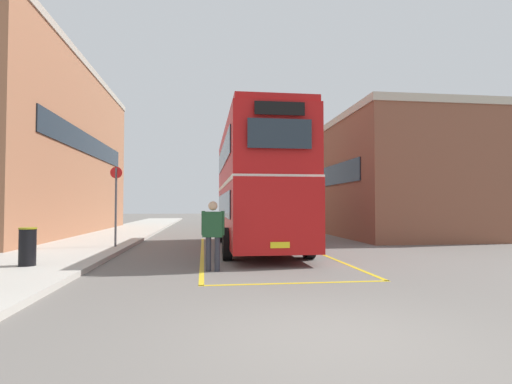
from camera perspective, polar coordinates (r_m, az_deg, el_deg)
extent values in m
plane|color=#66605B|center=(19.49, -2.52, -6.89)|extent=(135.60, 135.60, 0.00)
cube|color=#B2ADA3|center=(22.36, -19.98, -5.96)|extent=(4.00, 57.60, 0.14)
cube|color=#9E6647|center=(25.55, -29.49, 4.92)|extent=(6.31, 18.95, 9.25)
cube|color=#19232D|center=(24.58, -22.54, 6.17)|extent=(0.06, 14.40, 1.10)
cube|color=#A89E8E|center=(26.54, -29.30, 15.29)|extent=(6.43, 19.07, 0.36)
cube|color=brown|center=(24.76, 17.75, 1.38)|extent=(6.69, 12.67, 6.16)
cube|color=#19232D|center=(23.56, 10.27, 2.23)|extent=(0.06, 9.63, 1.10)
cube|color=#BCB29E|center=(25.16, 17.67, 8.81)|extent=(6.81, 12.79, 0.36)
cylinder|color=black|center=(18.55, -5.22, -5.59)|extent=(0.29, 1.00, 1.00)
cylinder|color=black|center=(18.83, 2.66, -5.54)|extent=(0.29, 1.00, 1.00)
cylinder|color=black|center=(12.43, -4.12, -7.37)|extent=(0.29, 1.00, 1.00)
cylinder|color=black|center=(12.84, 7.51, -7.18)|extent=(0.29, 1.00, 1.00)
cube|color=#B71414|center=(15.56, -0.03, -2.97)|extent=(2.54, 9.92, 2.10)
cube|color=#B71414|center=(15.66, -0.03, 4.73)|extent=(2.54, 9.73, 2.10)
cube|color=#B71414|center=(15.84, -0.03, 8.87)|extent=(2.44, 9.63, 0.20)
cube|color=white|center=(15.58, -0.03, 0.90)|extent=(2.57, 9.83, 0.14)
cube|color=#232D38|center=(15.44, -4.70, -1.86)|extent=(0.07, 8.13, 0.84)
cube|color=#232D38|center=(15.57, -4.68, 5.15)|extent=(0.07, 8.13, 0.84)
cube|color=#232D38|center=(15.77, 4.54, -1.86)|extent=(0.07, 8.13, 0.84)
cube|color=#232D38|center=(15.89, 4.52, 5.01)|extent=(0.07, 8.13, 0.84)
cube|color=#232D38|center=(10.82, 3.41, 8.31)|extent=(1.74, 0.05, 0.80)
cube|color=black|center=(10.96, 3.40, 11.81)|extent=(1.37, 0.05, 0.36)
cube|color=#232D38|center=(20.50, -1.82, -1.61)|extent=(1.99, 0.05, 1.00)
cube|color=yellow|center=(10.69, 3.44, -7.55)|extent=(0.52, 0.03, 0.16)
cylinder|color=black|center=(39.25, -1.28, -3.75)|extent=(0.29, 0.93, 0.92)
cylinder|color=black|center=(39.66, 2.38, -3.73)|extent=(0.29, 0.93, 0.92)
cylinder|color=black|center=(33.75, -0.04, -4.04)|extent=(0.29, 0.93, 0.92)
cylinder|color=black|center=(34.23, 4.19, -4.00)|extent=(0.29, 0.93, 0.92)
cube|color=navy|center=(36.68, 1.27, -2.09)|extent=(2.73, 9.32, 2.60)
cube|color=silver|center=(36.70, 1.26, 0.03)|extent=(2.57, 8.94, 0.12)
cube|color=#232D38|center=(36.48, -0.68, -1.54)|extent=(0.24, 7.40, 0.96)
cube|color=#232D38|center=(36.92, 3.18, -1.55)|extent=(0.24, 7.40, 0.96)
cube|color=#232D38|center=(41.26, 0.14, -1.66)|extent=(1.97, 0.10, 1.10)
cylinder|color=#2D2D38|center=(10.37, -5.54, -8.81)|extent=(0.14, 0.14, 0.87)
cylinder|color=#2D2D38|center=(10.41, -6.79, -8.77)|extent=(0.14, 0.14, 0.87)
cube|color=#1E4728|center=(10.32, -6.15, -4.60)|extent=(0.54, 0.32, 0.65)
cylinder|color=#1E4728|center=(10.28, -4.76, -4.43)|extent=(0.09, 0.09, 0.62)
cylinder|color=#1E4728|center=(10.37, -7.52, -4.40)|extent=(0.09, 0.09, 0.62)
sphere|color=tan|center=(10.29, -6.16, -1.97)|extent=(0.24, 0.24, 0.24)
cylinder|color=black|center=(11.84, -29.76, -6.86)|extent=(0.41, 0.41, 0.93)
cylinder|color=olive|center=(11.80, -29.72, -4.51)|extent=(0.43, 0.43, 0.04)
cylinder|color=#4C4C51|center=(15.98, -19.33, -2.03)|extent=(0.08, 0.08, 2.97)
cylinder|color=red|center=(16.03, -19.28, 2.63)|extent=(0.44, 0.03, 0.44)
cube|color=gold|center=(14.53, -7.65, -8.54)|extent=(0.18, 11.91, 0.01)
cube|color=gold|center=(15.08, 8.26, -8.29)|extent=(0.18, 11.91, 0.01)
cube|color=gold|center=(8.87, 5.88, -12.78)|extent=(4.21, 0.14, 0.01)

